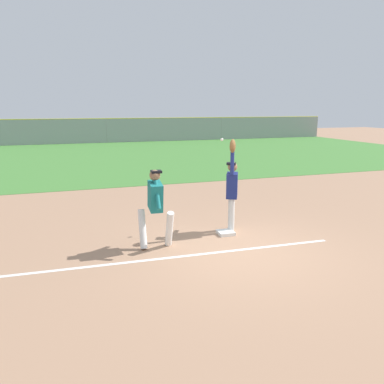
{
  "coord_description": "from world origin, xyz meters",
  "views": [
    {
      "loc": [
        -3.38,
        -6.91,
        3.01
      ],
      "look_at": [
        -0.64,
        1.32,
        1.05
      ],
      "focal_mm": 35.43,
      "sensor_mm": 36.0,
      "label": 1
    }
  ],
  "objects_px": {
    "parked_car_tan": "(30,133)",
    "parked_car_white": "(83,132)",
    "runner": "(155,203)",
    "parked_car_red": "(135,132)",
    "fielder": "(232,187)",
    "baseball": "(222,140)",
    "first_base": "(226,233)"
  },
  "relations": [
    {
      "from": "first_base",
      "to": "runner",
      "type": "height_order",
      "value": "runner"
    },
    {
      "from": "first_base",
      "to": "fielder",
      "type": "height_order",
      "value": "fielder"
    },
    {
      "from": "runner",
      "to": "parked_car_red",
      "type": "xyz_separation_m",
      "value": [
        4.69,
        29.06,
        -0.32
      ]
    },
    {
      "from": "fielder",
      "to": "parked_car_tan",
      "type": "height_order",
      "value": "fielder"
    },
    {
      "from": "first_base",
      "to": "parked_car_red",
      "type": "relative_size",
      "value": 0.08
    },
    {
      "from": "fielder",
      "to": "runner",
      "type": "xyz_separation_m",
      "value": [
        -2.01,
        -0.52,
        -0.12
      ]
    },
    {
      "from": "first_base",
      "to": "fielder",
      "type": "xyz_separation_m",
      "value": [
        0.23,
        0.19,
        1.08
      ]
    },
    {
      "from": "runner",
      "to": "parked_car_white",
      "type": "relative_size",
      "value": 0.39
    },
    {
      "from": "first_base",
      "to": "runner",
      "type": "distance_m",
      "value": 2.05
    },
    {
      "from": "baseball",
      "to": "parked_car_tan",
      "type": "bearing_deg",
      "value": 102.91
    },
    {
      "from": "first_base",
      "to": "parked_car_tan",
      "type": "height_order",
      "value": "parked_car_tan"
    },
    {
      "from": "runner",
      "to": "baseball",
      "type": "distance_m",
      "value": 2.43
    },
    {
      "from": "parked_car_tan",
      "to": "parked_car_white",
      "type": "relative_size",
      "value": 1.02
    },
    {
      "from": "baseball",
      "to": "parked_car_white",
      "type": "relative_size",
      "value": 0.02
    },
    {
      "from": "first_base",
      "to": "parked_car_white",
      "type": "height_order",
      "value": "parked_car_white"
    },
    {
      "from": "first_base",
      "to": "runner",
      "type": "relative_size",
      "value": 0.22
    },
    {
      "from": "fielder",
      "to": "runner",
      "type": "bearing_deg",
      "value": 41.21
    },
    {
      "from": "fielder",
      "to": "baseball",
      "type": "height_order",
      "value": "fielder"
    },
    {
      "from": "runner",
      "to": "parked_car_red",
      "type": "distance_m",
      "value": 29.43
    },
    {
      "from": "fielder",
      "to": "runner",
      "type": "height_order",
      "value": "fielder"
    },
    {
      "from": "fielder",
      "to": "first_base",
      "type": "bearing_deg",
      "value": 67.2
    },
    {
      "from": "parked_car_tan",
      "to": "parked_car_white",
      "type": "xyz_separation_m",
      "value": [
        4.62,
        0.05,
        0.0
      ]
    },
    {
      "from": "runner",
      "to": "parked_car_tan",
      "type": "relative_size",
      "value": 0.38
    },
    {
      "from": "parked_car_red",
      "to": "parked_car_white",
      "type": "bearing_deg",
      "value": 167.95
    },
    {
      "from": "runner",
      "to": "parked_car_red",
      "type": "height_order",
      "value": "runner"
    },
    {
      "from": "parked_car_white",
      "to": "runner",
      "type": "bearing_deg",
      "value": -90.34
    },
    {
      "from": "first_base",
      "to": "parked_car_white",
      "type": "bearing_deg",
      "value": 93.61
    },
    {
      "from": "runner",
      "to": "parked_car_tan",
      "type": "xyz_separation_m",
      "value": [
        -4.68,
        29.57,
        -0.32
      ]
    },
    {
      "from": "runner",
      "to": "parked_car_white",
      "type": "bearing_deg",
      "value": 92.43
    },
    {
      "from": "fielder",
      "to": "baseball",
      "type": "relative_size",
      "value": 30.81
    },
    {
      "from": "parked_car_tan",
      "to": "parked_car_white",
      "type": "height_order",
      "value": "same"
    },
    {
      "from": "first_base",
      "to": "parked_car_tan",
      "type": "relative_size",
      "value": 0.08
    }
  ]
}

